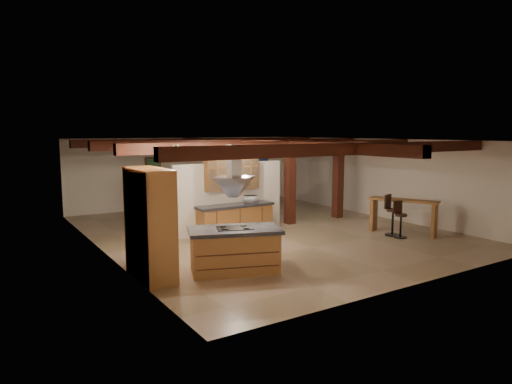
# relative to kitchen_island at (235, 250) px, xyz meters

# --- Properties ---
(ground) EXTENTS (12.00, 12.00, 0.00)m
(ground) POSITION_rel_kitchen_island_xyz_m (2.91, 3.20, -0.52)
(ground) COLOR tan
(ground) RESTS_ON ground
(room_walls) EXTENTS (12.00, 12.00, 12.00)m
(room_walls) POSITION_rel_kitchen_island_xyz_m (2.91, 3.20, 1.26)
(room_walls) COLOR silver
(room_walls) RESTS_ON ground
(ceiling_beams) EXTENTS (10.00, 12.00, 0.28)m
(ceiling_beams) POSITION_rel_kitchen_island_xyz_m (2.91, 3.20, 2.24)
(ceiling_beams) COLOR #3E150F
(ceiling_beams) RESTS_ON room_walls
(timber_posts) EXTENTS (2.50, 0.30, 2.90)m
(timber_posts) POSITION_rel_kitchen_island_xyz_m (5.41, 3.70, 1.25)
(timber_posts) COLOR #3E150F
(timber_posts) RESTS_ON ground
(partition_wall) EXTENTS (3.80, 0.18, 2.20)m
(partition_wall) POSITION_rel_kitchen_island_xyz_m (1.91, 3.70, 0.58)
(partition_wall) COLOR silver
(partition_wall) RESTS_ON ground
(pantry_cabinet) EXTENTS (0.67, 1.60, 2.40)m
(pantry_cabinet) POSITION_rel_kitchen_island_xyz_m (-1.75, 0.60, 0.68)
(pantry_cabinet) COLOR #985B31
(pantry_cabinet) RESTS_ON ground
(back_counter) EXTENTS (2.50, 0.66, 0.94)m
(back_counter) POSITION_rel_kitchen_island_xyz_m (1.91, 3.31, -0.04)
(back_counter) COLOR #985B31
(back_counter) RESTS_ON ground
(upper_display_cabinet) EXTENTS (1.80, 0.36, 0.95)m
(upper_display_cabinet) POSITION_rel_kitchen_island_xyz_m (1.91, 3.51, 1.33)
(upper_display_cabinet) COLOR #985B31
(upper_display_cabinet) RESTS_ON partition_wall
(range_hood) EXTENTS (1.10, 1.10, 1.40)m
(range_hood) POSITION_rel_kitchen_island_xyz_m (0.00, -0.00, 1.27)
(range_hood) COLOR silver
(range_hood) RESTS_ON room_walls
(back_windows) EXTENTS (2.70, 0.07, 1.70)m
(back_windows) POSITION_rel_kitchen_island_xyz_m (5.71, 9.13, 0.98)
(back_windows) COLOR #3E150F
(back_windows) RESTS_ON room_walls
(framed_art) EXTENTS (0.65, 0.05, 0.85)m
(framed_art) POSITION_rel_kitchen_island_xyz_m (1.41, 9.13, 1.18)
(framed_art) COLOR #3E150F
(framed_art) RESTS_ON room_walls
(recessed_cans) EXTENTS (3.16, 2.46, 0.03)m
(recessed_cans) POSITION_rel_kitchen_island_xyz_m (0.38, 1.26, 2.35)
(recessed_cans) COLOR silver
(recessed_cans) RESTS_ON room_walls
(kitchen_island) EXTENTS (2.32, 1.74, 1.03)m
(kitchen_island) POSITION_rel_kitchen_island_xyz_m (0.00, 0.00, 0.00)
(kitchen_island) COLOR #985B31
(kitchen_island) RESTS_ON ground
(dining_table) EXTENTS (2.06, 1.28, 0.69)m
(dining_table) POSITION_rel_kitchen_island_xyz_m (3.47, 5.93, -0.17)
(dining_table) COLOR #3F1A0F
(dining_table) RESTS_ON ground
(sofa) EXTENTS (2.02, 1.27, 0.55)m
(sofa) POSITION_rel_kitchen_island_xyz_m (5.72, 8.29, -0.24)
(sofa) COLOR black
(sofa) RESTS_ON ground
(microwave) EXTENTS (0.46, 0.38, 0.22)m
(microwave) POSITION_rel_kitchen_island_xyz_m (2.48, 3.31, 0.53)
(microwave) COLOR silver
(microwave) RESTS_ON back_counter
(bar_counter) EXTENTS (1.33, 2.10, 1.09)m
(bar_counter) POSITION_rel_kitchen_island_xyz_m (6.34, 0.55, 0.22)
(bar_counter) COLOR #985B31
(bar_counter) RESTS_ON ground
(side_table) EXTENTS (0.48, 0.48, 0.50)m
(side_table) POSITION_rel_kitchen_island_xyz_m (6.82, 8.51, -0.27)
(side_table) COLOR #3E150F
(side_table) RESTS_ON ground
(table_lamp) EXTENTS (0.26, 0.26, 0.30)m
(table_lamp) POSITION_rel_kitchen_island_xyz_m (6.82, 8.51, 0.20)
(table_lamp) COLOR black
(table_lamp) RESTS_ON side_table
(bar_stool_a) EXTENTS (0.45, 0.47, 1.25)m
(bar_stool_a) POSITION_rel_kitchen_island_xyz_m (5.88, 0.60, 0.12)
(bar_stool_a) COLOR black
(bar_stool_a) RESTS_ON ground
(bar_stool_b) EXTENTS (0.38, 0.40, 1.10)m
(bar_stool_b) POSITION_rel_kitchen_island_xyz_m (5.86, 0.26, 0.04)
(bar_stool_b) COLOR black
(bar_stool_b) RESTS_ON ground
(dining_chairs) EXTENTS (2.09, 2.09, 1.07)m
(dining_chairs) POSITION_rel_kitchen_island_xyz_m (3.47, 5.93, 0.03)
(dining_chairs) COLOR #3E150F
(dining_chairs) RESTS_ON ground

